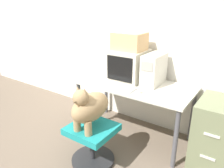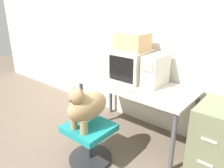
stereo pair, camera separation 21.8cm
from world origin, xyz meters
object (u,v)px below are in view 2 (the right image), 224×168
object	(u,v)px
filing_cabinet	(216,139)
pc_tower	(156,70)
crt_monitor	(131,65)
office_chair	(90,140)
cardboard_box	(132,42)
keyboard	(116,87)
dog	(86,106)

from	to	relation	value
filing_cabinet	pc_tower	bearing A→B (deg)	171.06
crt_monitor	filing_cabinet	bearing A→B (deg)	-5.64
crt_monitor	filing_cabinet	size ratio (longest dim) A/B	0.61
pc_tower	office_chair	world-z (taller)	pc_tower
pc_tower	office_chair	distance (m)	1.13
filing_cabinet	cardboard_box	xyz separation A→B (m)	(-1.17, 0.12, 0.87)
keyboard	filing_cabinet	size ratio (longest dim) A/B	0.64
office_chair	cardboard_box	xyz separation A→B (m)	(-0.06, 0.86, 0.98)
pc_tower	dog	xyz separation A→B (m)	(-0.29, -0.90, -0.23)
crt_monitor	pc_tower	world-z (taller)	crt_monitor
keyboard	dog	bearing A→B (deg)	-87.57
keyboard	cardboard_box	bearing A→B (deg)	96.04
keyboard	office_chair	bearing A→B (deg)	-87.43
crt_monitor	pc_tower	bearing A→B (deg)	2.03
pc_tower	keyboard	size ratio (longest dim) A/B	0.86
filing_cabinet	office_chair	bearing A→B (deg)	-146.25
keyboard	crt_monitor	bearing A→B (deg)	96.10
dog	filing_cabinet	xyz separation A→B (m)	(1.11, 0.77, -0.32)
pc_tower	cardboard_box	size ratio (longest dim) A/B	1.06
keyboard	dog	world-z (taller)	dog
crt_monitor	keyboard	bearing A→B (deg)	-83.90
pc_tower	cardboard_box	world-z (taller)	cardboard_box
dog	cardboard_box	bearing A→B (deg)	93.90
cardboard_box	pc_tower	bearing A→B (deg)	1.41
crt_monitor	cardboard_box	bearing A→B (deg)	90.00
crt_monitor	pc_tower	distance (m)	0.36
pc_tower	cardboard_box	bearing A→B (deg)	-178.59
filing_cabinet	cardboard_box	world-z (taller)	cardboard_box
office_chair	pc_tower	bearing A→B (deg)	71.28
pc_tower	keyboard	xyz separation A→B (m)	(-0.32, -0.37, -0.18)
keyboard	dog	size ratio (longest dim) A/B	0.96
crt_monitor	keyboard	world-z (taller)	crt_monitor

